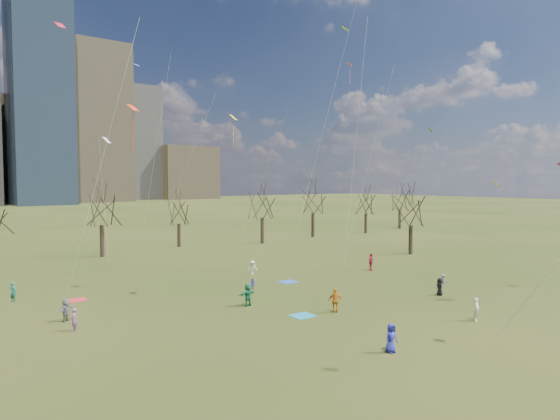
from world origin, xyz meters
TOP-DOWN VIEW (x-y plane):
  - ground at (0.00, 0.00)m, footprint 500.00×500.00m
  - bare_tree_row at (-0.09, 37.22)m, footprint 113.04×29.80m
  - blanket_teal at (-4.45, 3.43)m, footprint 1.60×1.50m
  - blanket_navy at (2.05, 13.48)m, footprint 1.60×1.50m
  - blanket_crimson at (-16.04, 18.01)m, footprint 1.60×1.50m
  - person_0 at (-5.34, -5.36)m, footprint 0.84×0.59m
  - person_1 at (4.29, -4.69)m, footprint 0.70×0.63m
  - person_3 at (11.93, 3.24)m, footprint 0.64×0.86m
  - person_4 at (-2.04, 2.63)m, footprint 1.12×0.97m
  - person_5 at (-6.00, 8.17)m, footprint 1.69×0.76m
  - person_6 at (8.77, 1.41)m, footprint 0.75×0.86m
  - person_7 at (-18.40, 9.53)m, footprint 0.50×0.62m
  - person_8 at (-2.25, 13.05)m, footprint 0.56×0.58m
  - person_9 at (1.48, 18.64)m, footprint 1.08×1.00m
  - person_10 at (12.93, 12.94)m, footprint 1.17×0.84m
  - person_11 at (-18.22, 12.18)m, footprint 1.42×1.32m
  - person_13 at (-20.15, 20.49)m, footprint 0.61×0.70m
  - kites_airborne at (2.46, 13.57)m, footprint 63.59×49.05m

SIDE VIEW (x-z plane):
  - ground at x=0.00m, z-range 0.00..0.00m
  - blanket_teal at x=-4.45m, z-range 0.00..0.03m
  - blanket_navy at x=2.05m, z-range 0.00..0.03m
  - blanket_crimson at x=-16.04m, z-range 0.00..0.03m
  - person_8 at x=-2.25m, z-range 0.00..0.94m
  - person_3 at x=11.93m, z-range 0.00..1.19m
  - person_9 at x=1.48m, z-range 0.00..1.46m
  - person_7 at x=-18.40m, z-range 0.00..1.46m
  - person_6 at x=8.77m, z-range 0.00..1.48m
  - person_11 at x=-18.22m, z-range 0.00..1.58m
  - person_1 at x=4.29m, z-range 0.00..1.60m
  - person_13 at x=-20.15m, z-range 0.00..1.61m
  - person_0 at x=-5.34m, z-range 0.00..1.65m
  - person_5 at x=-6.00m, z-range 0.00..1.75m
  - person_4 at x=-2.04m, z-range 0.00..1.81m
  - person_10 at x=12.93m, z-range 0.00..1.84m
  - bare_tree_row at x=-0.09m, z-range 1.37..10.87m
  - kites_airborne at x=2.46m, z-range -3.45..30.07m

